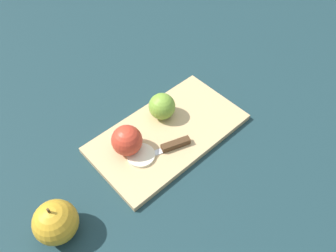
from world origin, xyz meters
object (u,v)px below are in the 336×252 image
Objects in this scene: apple_half_left at (162,106)px; apple_whole at (56,222)px; apple_half_right at (127,140)px; knife at (172,146)px.

apple_whole is at bearing -32.00° from apple_half_left.
apple_half_right is (0.14, 0.01, 0.00)m from apple_half_left.
apple_whole is (0.36, 0.04, -0.01)m from apple_half_left.
apple_half_right is 0.52× the size of knife.
apple_half_left is 0.94× the size of apple_half_right.
knife is (-0.07, 0.08, -0.03)m from apple_half_right.
apple_half_right is at bearing -172.39° from apple_whole.
apple_whole is (0.30, -0.05, 0.02)m from knife.
apple_half_left is 0.49× the size of knife.
apple_half_left is 0.14m from apple_half_right.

